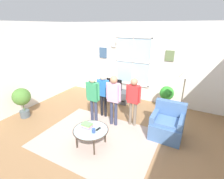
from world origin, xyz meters
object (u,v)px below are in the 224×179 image
at_px(coffee_table, 91,130).
at_px(person_red_shirt, 133,97).
at_px(remote_near_books, 98,129).
at_px(potted_plant_corner, 22,99).
at_px(book_stack, 87,125).
at_px(television, 114,84).
at_px(person_pink_shirt, 114,95).
at_px(person_blue_shirt, 103,90).
at_px(person_green_shirt, 93,94).
at_px(floor_lamp, 185,79).
at_px(tv_stand, 114,95).
at_px(potted_plant_by_window, 166,95).
at_px(armchair, 167,125).
at_px(cup, 94,131).

height_order(coffee_table, person_red_shirt, person_red_shirt).
distance_m(remote_near_books, potted_plant_corner, 2.73).
bearing_deg(book_stack, television, 102.62).
xyz_separation_m(person_pink_shirt, potted_plant_corner, (-2.63, -0.90, -0.29)).
height_order(person_blue_shirt, person_pink_shirt, person_pink_shirt).
bearing_deg(person_green_shirt, floor_lamp, 24.35).
bearing_deg(tv_stand, person_green_shirt, -82.59).
relative_size(person_blue_shirt, potted_plant_by_window, 1.67).
height_order(remote_near_books, person_green_shirt, person_green_shirt).
distance_m(armchair, person_pink_shirt, 1.56).
bearing_deg(coffee_table, television, 105.38).
relative_size(person_green_shirt, person_red_shirt, 1.04).
bearing_deg(television, person_red_shirt, -45.23).
relative_size(coffee_table, floor_lamp, 0.49).
xyz_separation_m(tv_stand, person_blue_shirt, (0.25, -1.18, 0.65)).
xyz_separation_m(book_stack, person_blue_shirt, (-0.30, 1.28, 0.38)).
distance_m(remote_near_books, person_green_shirt, 1.08).
bearing_deg(person_green_shirt, remote_near_books, -50.35).
height_order(armchair, cup, armchair).
height_order(television, floor_lamp, floor_lamp).
relative_size(person_green_shirt, potted_plant_by_window, 1.76).
height_order(armchair, person_red_shirt, person_red_shirt).
height_order(remote_near_books, person_red_shirt, person_red_shirt).
height_order(person_red_shirt, person_pink_shirt, person_pink_shirt).
distance_m(tv_stand, remote_near_books, 2.57).
relative_size(television, person_blue_shirt, 0.44).
height_order(television, person_red_shirt, person_red_shirt).
xyz_separation_m(television, cup, (0.81, -2.56, -0.17)).
xyz_separation_m(tv_stand, cup, (0.81, -2.57, 0.26)).
bearing_deg(armchair, television, 149.28).
distance_m(person_blue_shirt, person_pink_shirt, 0.58).
distance_m(person_red_shirt, potted_plant_by_window, 1.57).
bearing_deg(cup, book_stack, 157.04).
relative_size(coffee_table, cup, 8.66).
relative_size(cup, person_blue_shirt, 0.07).
distance_m(tv_stand, person_green_shirt, 1.82).
distance_m(television, cup, 2.69).
relative_size(armchair, floor_lamp, 0.52).
height_order(television, coffee_table, television).
bearing_deg(cup, person_green_shirt, 123.41).
bearing_deg(person_green_shirt, potted_plant_corner, -161.38).
bearing_deg(tv_stand, person_blue_shirt, -78.21).
height_order(television, potted_plant_corner, potted_plant_corner).
xyz_separation_m(tv_stand, person_green_shirt, (0.22, -1.67, 0.69)).
bearing_deg(coffee_table, person_red_shirt, 67.25).
xyz_separation_m(tv_stand, book_stack, (0.55, -2.46, 0.26)).
relative_size(armchair, cup, 9.16).
bearing_deg(person_green_shirt, television, 97.42).
bearing_deg(potted_plant_by_window, person_pink_shirt, -124.30).
bearing_deg(television, coffee_table, -74.62).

